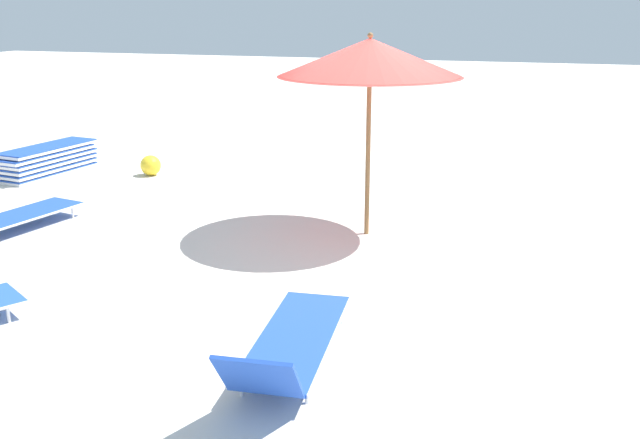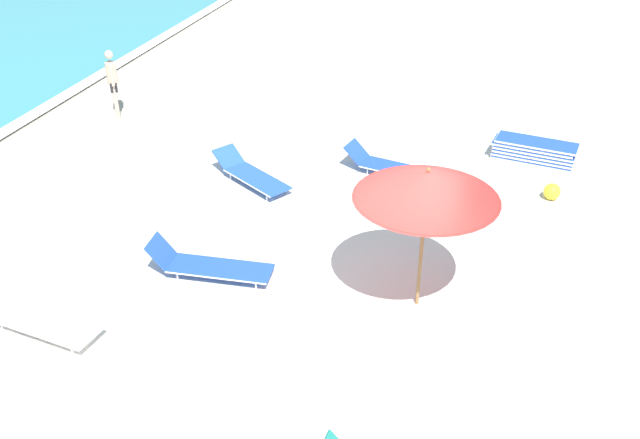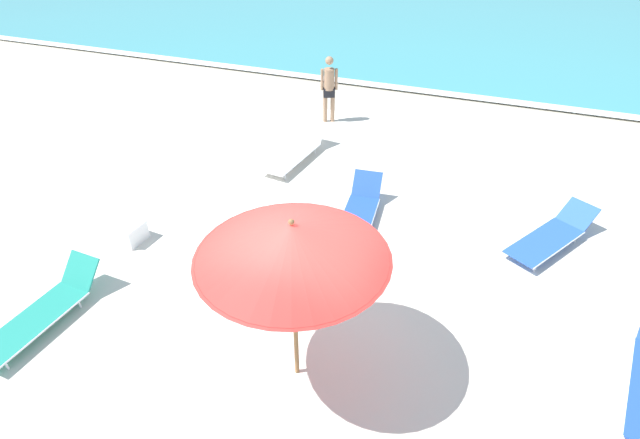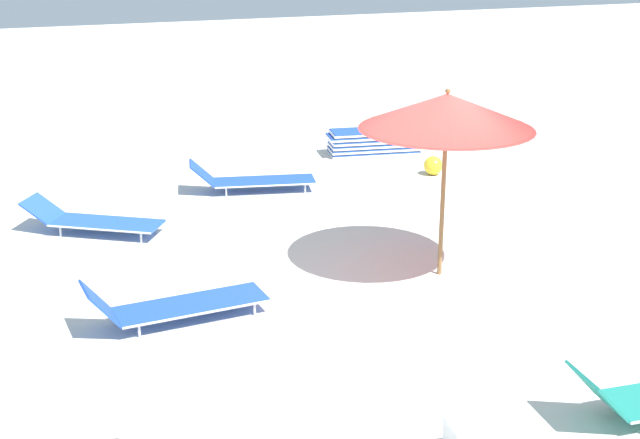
# 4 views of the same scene
# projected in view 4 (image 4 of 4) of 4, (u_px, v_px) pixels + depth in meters

# --- Properties ---
(ground_plane) EXTENTS (60.00, 60.00, 0.16)m
(ground_plane) POSITION_uv_depth(u_px,v_px,m) (402.00, 289.00, 11.79)
(ground_plane) COLOR silver
(beach_umbrella) EXTENTS (2.27, 2.27, 2.54)m
(beach_umbrella) POSITION_uv_depth(u_px,v_px,m) (447.00, 112.00, 11.33)
(beach_umbrella) COLOR olive
(beach_umbrella) RESTS_ON ground_plane
(lounger_stack) EXTENTS (0.87, 1.98, 0.49)m
(lounger_stack) POSITION_uv_depth(u_px,v_px,m) (374.00, 142.00, 17.95)
(lounger_stack) COLOR blue
(lounger_stack) RESTS_ON ground_plane
(sun_lounger_under_umbrella) EXTENTS (1.62, 2.13, 0.50)m
(sun_lounger_under_umbrella) POSITION_uv_depth(u_px,v_px,m) (93.00, 220.00, 13.54)
(sun_lounger_under_umbrella) COLOR blue
(sun_lounger_under_umbrella) RESTS_ON ground_plane
(sun_lounger_near_water_left) EXTENTS (0.80, 2.22, 0.62)m
(sun_lounger_near_water_left) POSITION_uv_depth(u_px,v_px,m) (174.00, 304.00, 10.61)
(sun_lounger_near_water_left) COLOR blue
(sun_lounger_near_water_left) RESTS_ON ground_plane
(sun_lounger_mid_beach_solo) EXTENTS (1.01, 2.24, 0.56)m
(sun_lounger_mid_beach_solo) POSITION_uv_depth(u_px,v_px,m) (251.00, 179.00, 15.56)
(sun_lounger_mid_beach_solo) COLOR blue
(sun_lounger_mid_beach_solo) RESTS_ON ground_plane
(beach_ball) EXTENTS (0.35, 0.35, 0.35)m
(beach_ball) POSITION_uv_depth(u_px,v_px,m) (433.00, 166.00, 16.53)
(beach_ball) COLOR yellow
(beach_ball) RESTS_ON ground_plane
(cooler_box) EXTENTS (0.40, 0.53, 0.37)m
(cooler_box) POSITION_uv_depth(u_px,v_px,m) (475.00, 439.00, 7.96)
(cooler_box) COLOR white
(cooler_box) RESTS_ON ground_plane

